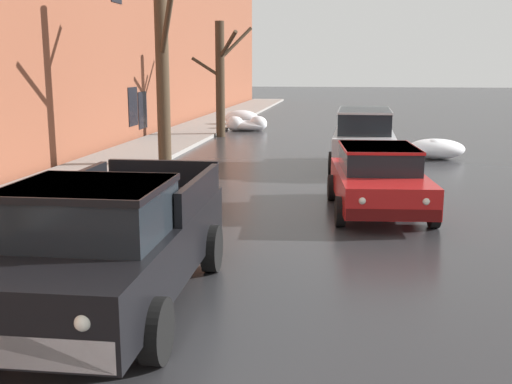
{
  "coord_description": "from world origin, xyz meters",
  "views": [
    {
      "loc": [
        1.16,
        -0.38,
        3.07
      ],
      "look_at": [
        -0.24,
        9.31,
        1.08
      ],
      "focal_mm": 43.18,
      "sensor_mm": 36.0,
      "label": 1
    }
  ],
  "objects_px": {
    "bare_tree_far_down_block": "(221,75)",
    "sedan_red_parked_kerbside_close": "(379,178)",
    "suv_silver_parked_kerbside_mid": "(364,136)",
    "pickup_truck_black_approaching_near_lane": "(110,243)",
    "bare_tree_mid_block": "(163,58)"
  },
  "relations": [
    {
      "from": "bare_tree_far_down_block",
      "to": "sedan_red_parked_kerbside_close",
      "type": "relative_size",
      "value": 1.22
    },
    {
      "from": "suv_silver_parked_kerbside_mid",
      "to": "pickup_truck_black_approaching_near_lane",
      "type": "bearing_deg",
      "value": -106.39
    },
    {
      "from": "bare_tree_mid_block",
      "to": "bare_tree_far_down_block",
      "type": "xyz_separation_m",
      "value": [
        -0.01,
        8.82,
        -0.6
      ]
    },
    {
      "from": "suv_silver_parked_kerbside_mid",
      "to": "sedan_red_parked_kerbside_close",
      "type": "bearing_deg",
      "value": -88.47
    },
    {
      "from": "pickup_truck_black_approaching_near_lane",
      "to": "sedan_red_parked_kerbside_close",
      "type": "bearing_deg",
      "value": 58.64
    },
    {
      "from": "bare_tree_mid_block",
      "to": "sedan_red_parked_kerbside_close",
      "type": "distance_m",
      "value": 8.51
    },
    {
      "from": "sedan_red_parked_kerbside_close",
      "to": "suv_silver_parked_kerbside_mid",
      "type": "height_order",
      "value": "suv_silver_parked_kerbside_mid"
    },
    {
      "from": "bare_tree_far_down_block",
      "to": "pickup_truck_black_approaching_near_lane",
      "type": "xyz_separation_m",
      "value": [
        2.58,
        -20.02,
        -1.87
      ]
    },
    {
      "from": "bare_tree_mid_block",
      "to": "suv_silver_parked_kerbside_mid",
      "type": "relative_size",
      "value": 1.4
    },
    {
      "from": "bare_tree_mid_block",
      "to": "sedan_red_parked_kerbside_close",
      "type": "bearing_deg",
      "value": -39.71
    },
    {
      "from": "sedan_red_parked_kerbside_close",
      "to": "suv_silver_parked_kerbside_mid",
      "type": "relative_size",
      "value": 0.92
    },
    {
      "from": "bare_tree_far_down_block",
      "to": "suv_silver_parked_kerbside_mid",
      "type": "bearing_deg",
      "value": -52.99
    },
    {
      "from": "bare_tree_far_down_block",
      "to": "pickup_truck_black_approaching_near_lane",
      "type": "bearing_deg",
      "value": -82.66
    },
    {
      "from": "bare_tree_mid_block",
      "to": "pickup_truck_black_approaching_near_lane",
      "type": "height_order",
      "value": "bare_tree_mid_block"
    },
    {
      "from": "sedan_red_parked_kerbside_close",
      "to": "suv_silver_parked_kerbside_mid",
      "type": "bearing_deg",
      "value": 91.53
    }
  ]
}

